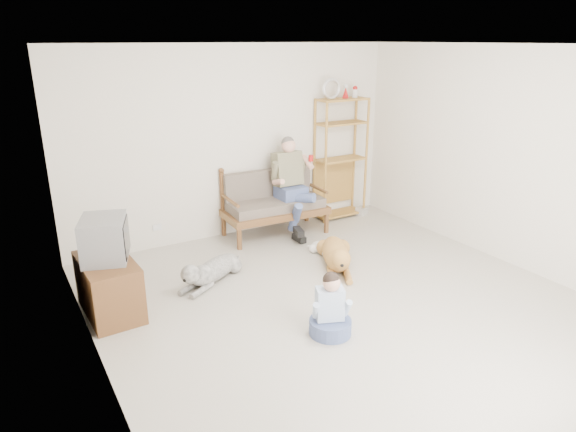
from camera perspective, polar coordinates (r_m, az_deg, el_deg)
floor at (r=5.64m, az=6.93°, el=-10.23°), size 5.50×5.50×0.00m
ceiling at (r=4.92m, az=8.24°, el=18.35°), size 5.50×5.50×0.00m
wall_back at (r=7.41m, az=-5.70°, el=8.14°), size 5.00×0.00×5.00m
wall_left at (r=4.14m, az=-20.99°, el=-1.98°), size 0.00×5.50×5.50m
wall_right at (r=6.91m, az=24.24°, el=5.74°), size 0.00×5.50×5.50m
loveseat at (r=7.54m, az=-1.68°, el=1.62°), size 1.54×0.78×0.95m
man at (r=7.40m, az=0.65°, el=2.66°), size 0.54×0.77×1.25m
etagere at (r=8.17m, az=5.85°, el=6.45°), size 0.84×0.37×2.20m
book_stack at (r=8.54m, az=8.20°, el=0.58°), size 0.23×0.21×0.12m
tv_stand at (r=5.71m, az=-19.34°, el=-7.46°), size 0.54×0.92×0.60m
crt_tv at (r=5.55m, az=-19.67°, el=-2.40°), size 0.58×0.64×0.45m
wall_outlet at (r=7.26m, az=-14.34°, el=-1.22°), size 0.12×0.02×0.08m
golden_retriever at (r=6.51m, az=5.42°, el=-4.34°), size 0.76×1.24×0.41m
shaggy_dog at (r=6.18m, az=-8.67°, el=-6.05°), size 1.06×0.73×0.36m
terrier at (r=6.85m, az=4.41°, el=-3.69°), size 0.24×0.66×0.25m
child at (r=5.09m, az=4.72°, el=-10.57°), size 0.42×0.42×0.66m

